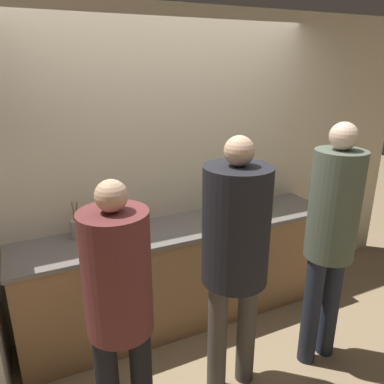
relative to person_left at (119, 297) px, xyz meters
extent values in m
plane|color=#9E8460|center=(0.76, 0.57, -0.99)|extent=(14.00, 14.00, 0.00)
cube|color=beige|center=(0.76, 1.17, 0.31)|extent=(5.20, 0.06, 2.60)
cube|color=#9E754C|center=(0.76, 0.89, -0.55)|extent=(2.67, 0.55, 0.87)
cube|color=slate|center=(0.76, 0.89, -0.10)|extent=(2.70, 0.58, 0.03)
cylinder|color=black|center=(0.10, 0.00, -0.59)|extent=(0.13, 0.13, 0.79)
cylinder|color=brown|center=(0.00, 0.00, 0.15)|extent=(0.36, 0.36, 0.69)
sphere|color=#DBAD89|center=(0.00, 0.00, 0.57)|extent=(0.16, 0.16, 0.16)
cylinder|color=#4C4742|center=(0.65, 0.07, -0.56)|extent=(0.13, 0.13, 0.86)
cylinder|color=#4C4742|center=(0.88, 0.07, -0.56)|extent=(0.13, 0.13, 0.86)
cylinder|color=black|center=(0.76, 0.07, 0.24)|extent=(0.42, 0.42, 0.75)
sphere|color=#DBAD89|center=(0.76, 0.07, 0.71)|extent=(0.18, 0.18, 0.18)
cylinder|color=#232838|center=(1.41, 0.02, -0.55)|extent=(0.13, 0.13, 0.87)
cylinder|color=#232838|center=(1.60, 0.02, -0.55)|extent=(0.13, 0.13, 0.87)
cylinder|color=#515B4C|center=(1.51, 0.02, 0.27)|extent=(0.34, 0.34, 0.76)
sphere|color=beige|center=(1.51, 0.02, 0.74)|extent=(0.18, 0.18, 0.18)
cylinder|color=brown|center=(1.48, 0.98, -0.03)|extent=(0.34, 0.34, 0.11)
ellipsoid|color=yellow|center=(1.52, 0.98, 0.04)|extent=(0.15, 0.12, 0.04)
cylinder|color=#ADA393|center=(-0.06, 1.01, -0.01)|extent=(0.10, 0.10, 0.15)
cylinder|color=#99754C|center=(-0.07, 1.01, 0.09)|extent=(0.01, 0.05, 0.23)
cylinder|color=#99754C|center=(-0.05, 1.02, 0.09)|extent=(0.03, 0.05, 0.23)
cylinder|color=#99754C|center=(-0.06, 1.00, 0.09)|extent=(0.05, 0.01, 0.23)
cylinder|color=brown|center=(0.10, 0.87, -0.03)|extent=(0.06, 0.06, 0.11)
cylinder|color=brown|center=(0.10, 0.87, 0.04)|extent=(0.03, 0.03, 0.03)
cylinder|color=black|center=(0.10, 0.87, 0.07)|extent=(0.03, 0.03, 0.01)
cylinder|color=#236033|center=(1.15, 0.73, 0.00)|extent=(0.07, 0.07, 0.16)
cylinder|color=#236033|center=(1.15, 0.73, 0.10)|extent=(0.03, 0.03, 0.05)
cylinder|color=black|center=(1.15, 0.73, 0.14)|extent=(0.04, 0.04, 0.02)
cylinder|color=white|center=(0.18, 0.81, -0.04)|extent=(0.07, 0.07, 0.09)
camera|label=1|loc=(-0.37, -1.70, 1.18)|focal=35.00mm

